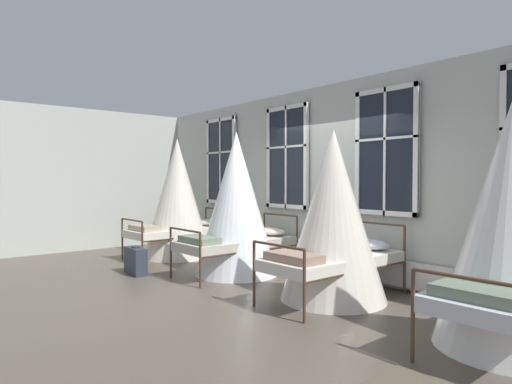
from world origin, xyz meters
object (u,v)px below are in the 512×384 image
(cot_third, at_px, (333,218))
(suitcase_dark, at_px, (136,261))
(cot_first, at_px, (177,200))
(cot_second, at_px, (236,206))

(cot_third, distance_m, suitcase_dark, 3.48)
(cot_first, xyz_separation_m, cot_second, (2.08, -0.06, -0.02))
(cot_second, distance_m, cot_third, 2.05)
(suitcase_dark, bearing_deg, cot_second, 54.85)
(cot_third, bearing_deg, cot_second, 90.73)
(cot_first, height_order, cot_second, cot_first)
(cot_first, distance_m, cot_third, 4.12)
(cot_second, distance_m, suitcase_dark, 1.90)
(cot_first, bearing_deg, cot_third, -91.59)
(cot_first, relative_size, suitcase_dark, 4.21)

